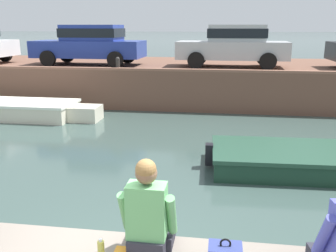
# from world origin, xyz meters

# --- Properties ---
(ground_plane) EXTENTS (400.00, 400.00, 0.00)m
(ground_plane) POSITION_xyz_m (0.00, 4.62, 0.00)
(ground_plane) COLOR #384C47
(far_quay_wall) EXTENTS (60.00, 6.00, 1.41)m
(far_quay_wall) POSITION_xyz_m (0.00, 12.25, 0.71)
(far_quay_wall) COLOR brown
(far_quay_wall) RESTS_ON ground
(far_wall_coping) EXTENTS (60.00, 0.24, 0.08)m
(far_wall_coping) POSITION_xyz_m (0.00, 9.37, 1.45)
(far_wall_coping) COLOR brown
(far_wall_coping) RESTS_ON far_quay_wall
(boat_moored_west_cream) EXTENTS (5.58, 1.62, 0.54)m
(boat_moored_west_cream) POSITION_xyz_m (-5.74, 7.68, 0.27)
(boat_moored_west_cream) COLOR silver
(boat_moored_west_cream) RESTS_ON ground
(car_left_inner_blue) EXTENTS (4.33, 1.98, 1.54)m
(car_left_inner_blue) POSITION_xyz_m (-4.13, 11.01, 2.26)
(car_left_inner_blue) COLOR #233893
(car_left_inner_blue) RESTS_ON far_quay_wall
(car_centre_silver) EXTENTS (4.10, 1.93, 1.54)m
(car_centre_silver) POSITION_xyz_m (1.43, 11.01, 2.26)
(car_centre_silver) COLOR #B7BABC
(car_centre_silver) RESTS_ON far_quay_wall
(mooring_bollard_mid) EXTENTS (0.15, 0.15, 0.45)m
(mooring_bollard_mid) POSITION_xyz_m (-2.62, 9.50, 1.65)
(mooring_bollard_mid) COLOR #2D2B28
(mooring_bollard_mid) RESTS_ON far_quay_wall
(person_seated_right) EXTENTS (0.53, 0.52, 0.97)m
(person_seated_right) POSITION_xyz_m (0.40, -0.31, 1.18)
(person_seated_right) COLOR #282833
(person_seated_right) RESTS_ON near_quay
(bottle_drink) EXTENTS (0.06, 0.06, 0.20)m
(bottle_drink) POSITION_xyz_m (-0.01, -0.48, 0.90)
(bottle_drink) COLOR #CCC64C
(bottle_drink) RESTS_ON near_quay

